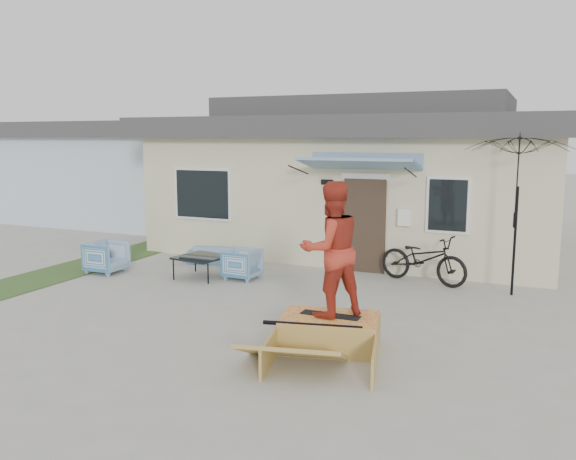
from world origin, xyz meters
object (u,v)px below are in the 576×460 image
at_px(patio_umbrella, 517,205).
at_px(armchair_left, 107,255).
at_px(skate_ramp, 330,332).
at_px(skater, 331,247).
at_px(skateboard, 330,314).
at_px(loveseat, 220,251).
at_px(bicycle, 424,254).
at_px(armchair_right, 242,262).
at_px(coffee_table, 201,267).

bearing_deg(patio_umbrella, armchair_left, -169.02).
height_order(skate_ramp, skater, skater).
bearing_deg(skateboard, loveseat, 135.61).
xyz_separation_m(bicycle, skateboard, (-0.50, -4.36, -0.13)).
bearing_deg(armchair_left, skate_ramp, -112.12).
distance_m(skateboard, skater, 0.99).
distance_m(skate_ramp, skateboard, 0.26).
bearing_deg(skateboard, armchair_right, 135.16).
height_order(armchair_right, skateboard, armchair_right).
relative_size(armchair_right, skater, 0.37).
height_order(armchair_right, skater, skater).
distance_m(loveseat, coffee_table, 1.49).
bearing_deg(bicycle, skater, -170.84).
bearing_deg(skate_ramp, bicycle, 71.40).
distance_m(loveseat, armchair_left, 2.62).
height_order(loveseat, skateboard, loveseat).
distance_m(bicycle, skateboard, 4.39).
relative_size(skate_ramp, skater, 0.95).
xyz_separation_m(bicycle, skate_ramp, (-0.49, -4.41, -0.39)).
height_order(loveseat, skater, skater).
bearing_deg(armchair_right, skateboard, 46.07).
bearing_deg(skater, skate_ramp, 55.29).
bearing_deg(skateboard, bicycle, 83.93).
xyz_separation_m(loveseat, bicycle, (4.86, 0.03, 0.32)).
bearing_deg(coffee_table, loveseat, 104.71).
height_order(armchair_right, skate_ramp, armchair_right).
xyz_separation_m(armchair_left, skateboard, (6.18, -2.45, 0.10)).
bearing_deg(loveseat, skateboard, 120.97).
distance_m(armchair_left, armchair_right, 3.13).
relative_size(armchair_left, skate_ramp, 0.42).
height_order(armchair_left, patio_umbrella, patio_umbrella).
distance_m(armchair_right, skateboard, 4.46).
bearing_deg(bicycle, skateboard, -170.84).
distance_m(patio_umbrella, skater, 4.68).
relative_size(coffee_table, skater, 0.49).
height_order(loveseat, skate_ramp, loveseat).
xyz_separation_m(armchair_left, bicycle, (6.68, 1.91, 0.23)).
xyz_separation_m(patio_umbrella, skate_ramp, (-2.25, -4.13, -1.52)).
bearing_deg(skater, bicycle, -143.50).
bearing_deg(loveseat, patio_umbrella, 163.62).
relative_size(armchair_left, coffee_table, 0.82).
xyz_separation_m(coffee_table, bicycle, (4.48, 1.46, 0.38)).
distance_m(armchair_right, patio_umbrella, 5.65).
relative_size(skateboard, skater, 0.45).
height_order(loveseat, patio_umbrella, patio_umbrella).
distance_m(coffee_table, skater, 5.08).
relative_size(loveseat, armchair_left, 1.94).
height_order(armchair_left, bicycle, bicycle).
bearing_deg(patio_umbrella, coffee_table, -169.23).
xyz_separation_m(loveseat, skater, (4.36, -4.34, 1.18)).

